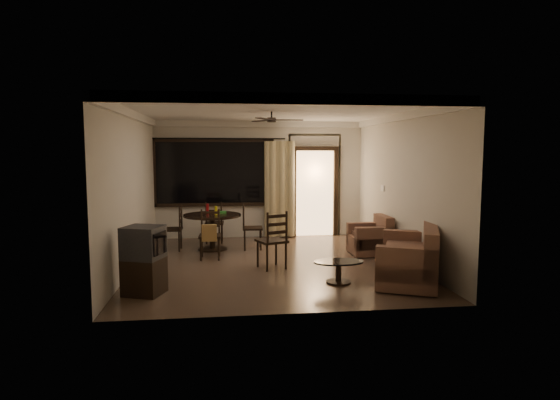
{
  "coord_description": "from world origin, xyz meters",
  "views": [
    {
      "loc": [
        -0.89,
        -8.53,
        2.09
      ],
      "look_at": [
        0.18,
        0.2,
        1.17
      ],
      "focal_mm": 30.0,
      "sensor_mm": 36.0,
      "label": 1
    }
  ],
  "objects": [
    {
      "name": "coffee_table",
      "position": [
        0.92,
        -1.43,
        0.23
      ],
      "size": [
        0.8,
        0.48,
        0.35
      ],
      "rotation": [
        0.0,
        0.0,
        -0.04
      ],
      "color": "black",
      "rests_on": "ground"
    },
    {
      "name": "dining_chair_south",
      "position": [
        -1.15,
        0.5,
        0.31
      ],
      "size": [
        0.43,
        0.49,
        0.95
      ],
      "rotation": [
        0.0,
        0.0,
        -0.03
      ],
      "color": "black",
      "rests_on": "ground"
    },
    {
      "name": "tv_cabinet",
      "position": [
        -2.05,
        -1.66,
        0.5
      ],
      "size": [
        0.65,
        0.62,
        1.0
      ],
      "rotation": [
        0.0,
        0.0,
        -0.35
      ],
      "color": "black",
      "rests_on": "ground"
    },
    {
      "name": "dining_chair_west",
      "position": [
        -1.96,
        1.38,
        0.28
      ],
      "size": [
        0.43,
        0.43,
        0.95
      ],
      "rotation": [
        0.0,
        0.0,
        -1.6
      ],
      "color": "black",
      "rests_on": "ground"
    },
    {
      "name": "side_chair",
      "position": [
        -0.04,
        -0.39,
        0.31
      ],
      "size": [
        0.6,
        0.6,
        1.04
      ],
      "rotation": [
        0.0,
        0.0,
        3.52
      ],
      "color": "black",
      "rests_on": "ground"
    },
    {
      "name": "room_shell",
      "position": [
        0.59,
        1.77,
        1.83
      ],
      "size": [
        5.5,
        6.7,
        5.5
      ],
      "color": "beige",
      "rests_on": "ground"
    },
    {
      "name": "dining_chair_east",
      "position": [
        -0.29,
        1.33,
        0.28
      ],
      "size": [
        0.43,
        0.43,
        0.95
      ],
      "rotation": [
        0.0,
        0.0,
        1.54
      ],
      "color": "black",
      "rests_on": "ground"
    },
    {
      "name": "sofa",
      "position": [
        2.11,
        -1.48,
        0.36
      ],
      "size": [
        1.48,
        1.88,
        0.89
      ],
      "rotation": [
        0.0,
        0.0,
        -0.41
      ],
      "color": "#3F211D",
      "rests_on": "ground"
    },
    {
      "name": "armchair",
      "position": [
        2.1,
        0.53,
        0.32
      ],
      "size": [
        0.76,
        0.76,
        0.77
      ],
      "rotation": [
        0.0,
        0.0,
        0.0
      ],
      "color": "#3F211D",
      "rests_on": "ground"
    },
    {
      "name": "ground",
      "position": [
        0.0,
        0.0,
        0.0
      ],
      "size": [
        5.5,
        5.5,
        0.0
      ],
      "primitive_type": "plane",
      "color": "#7F6651",
      "rests_on": "ground"
    },
    {
      "name": "dining_table",
      "position": [
        -1.12,
        1.35,
        0.6
      ],
      "size": [
        1.21,
        1.21,
        0.98
      ],
      "rotation": [
        0.0,
        0.0,
        -0.03
      ],
      "color": "black",
      "rests_on": "ground"
    },
    {
      "name": "dining_chair_north",
      "position": [
        -1.1,
        2.14,
        0.28
      ],
      "size": [
        0.43,
        0.43,
        0.95
      ],
      "rotation": [
        0.0,
        0.0,
        3.11
      ],
      "color": "black",
      "rests_on": "ground"
    }
  ]
}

